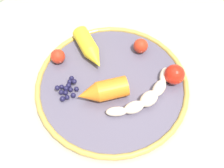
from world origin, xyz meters
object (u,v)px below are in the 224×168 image
carrot_yellow (89,49)px  blueberry_pile (68,89)px  dining_table (112,121)px  banana (146,97)px  tomato_mid (141,46)px  tomato_far (174,75)px  tomato_near (58,56)px  carrot_orange (103,91)px  plate (112,85)px

carrot_yellow → blueberry_pile: carrot_yellow is taller
dining_table → banana: 0.13m
tomato_mid → tomato_far: tomato_far is taller
carrot_yellow → tomato_mid: size_ratio=3.52×
tomato_near → tomato_mid: size_ratio=0.97×
blueberry_pile → tomato_mid: 0.20m
banana → carrot_yellow: size_ratio=1.52×
dining_table → tomato_near: 0.20m
blueberry_pile → carrot_yellow: bearing=20.2°
tomato_far → carrot_orange: bearing=148.2°
tomato_near → blueberry_pile: bearing=-117.7°
banana → blueberry_pile: size_ratio=3.08×
banana → carrot_orange: 0.09m
plate → banana: (0.02, -0.08, 0.02)m
dining_table → carrot_yellow: size_ratio=8.58×
carrot_orange → banana: bearing=-51.9°
blueberry_pile → tomato_far: (0.18, -0.15, 0.02)m
tomato_far → blueberry_pile: bearing=140.1°
dining_table → banana: banana is taller
tomato_far → tomato_mid: bearing=82.0°
plate → tomato_far: bearing=-42.3°
banana → tomato_far: 0.08m
carrot_orange → tomato_near: size_ratio=3.35×
tomato_near → carrot_orange: bearing=-88.9°
blueberry_pile → tomato_near: (0.04, 0.08, 0.01)m
blueberry_pile → tomato_far: size_ratio=1.34×
carrot_orange → tomato_near: 0.14m
dining_table → tomato_mid: (0.15, 0.05, 0.11)m
dining_table → carrot_orange: bearing=98.1°
carrot_orange → blueberry_pile: (-0.04, 0.06, -0.01)m
dining_table → plate: bearing=44.5°
carrot_orange → tomato_far: (0.13, -0.08, 0.00)m
blueberry_pile → tomato_mid: bearing=-12.2°
dining_table → carrot_orange: carrot_orange is taller
carrot_orange → carrot_yellow: (0.06, 0.10, -0.00)m
blueberry_pile → tomato_near: bearing=62.3°
banana → carrot_orange: (-0.06, 0.07, 0.01)m
carrot_yellow → tomato_far: tomato_far is taller
dining_table → carrot_orange: (-0.00, 0.02, 0.12)m
plate → tomato_far: 0.14m
tomato_near → tomato_mid: same height
carrot_yellow → blueberry_pile: size_ratio=2.03×
dining_table → plate: (0.03, 0.03, 0.09)m
carrot_yellow → tomato_far: size_ratio=2.73×
tomato_mid → blueberry_pile: bearing=167.8°
carrot_yellow → blueberry_pile: bearing=-159.8°
banana → blueberry_pile: 0.17m
tomato_near → tomato_mid: 0.19m
carrot_orange → carrot_yellow: bearing=59.2°
carrot_yellow → blueberry_pile: 0.11m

